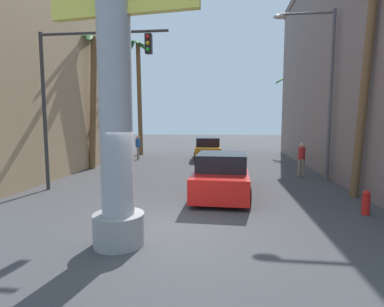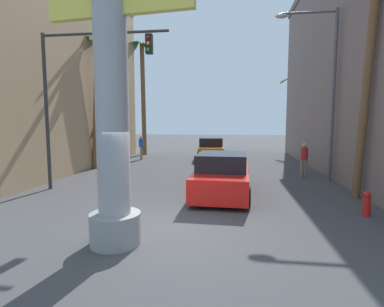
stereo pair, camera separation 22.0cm
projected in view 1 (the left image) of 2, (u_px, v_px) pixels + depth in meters
The scene contains 14 objects.
ground_plane at pixel (205, 169), 17.24m from camera, with size 89.77×89.77×0.00m, color #424244.
building_left at pixel (22, 66), 17.07m from camera, with size 7.73×16.53×11.73m.
neon_sign_pole at pixel (113, 2), 6.10m from camera, with size 3.58×1.12×10.47m.
street_lamp at pixel (322, 79), 13.50m from camera, with size 2.73×0.28×7.65m.
traffic_light_mast at pixel (80, 80), 11.39m from camera, with size 5.02×0.32×6.10m.
car_lead at pixel (222, 175), 11.34m from camera, with size 2.15×5.16×1.56m.
car_far at pixel (208, 149), 21.96m from camera, with size 2.17×4.89×1.56m.
palm_tree_near_right at pixel (372, 32), 9.97m from camera, with size 2.84×2.65×8.62m.
palm_tree_far_left at pixel (138, 87), 24.37m from camera, with size 2.58×2.35×9.23m.
palm_tree_mid_left at pixel (92, 85), 17.01m from camera, with size 2.85×2.70×7.63m.
palm_tree_far_right at pixel (286, 105), 26.88m from camera, with size 2.36×2.52×6.87m.
pedestrian_far_left at pixel (138, 146), 21.32m from camera, with size 0.36×0.36×1.71m.
pedestrian_mid_right at pixel (302, 157), 14.79m from camera, with size 0.38×0.38×1.66m.
fire_hydrant at pixel (366, 203), 8.73m from camera, with size 0.22×0.22×0.72m.
Camera 1 is at (1.18, -7.02, 2.72)m, focal length 28.00 mm.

